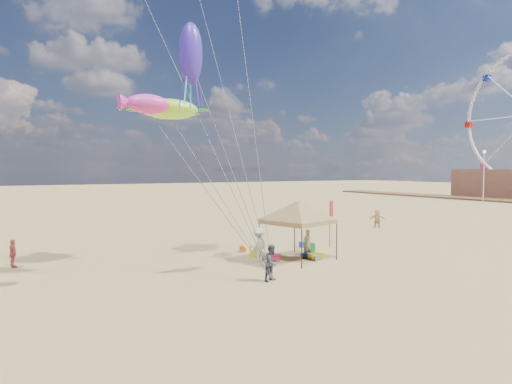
# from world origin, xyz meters

# --- Properties ---
(ground) EXTENTS (280.00, 280.00, 0.00)m
(ground) POSITION_xyz_m (0.00, 0.00, 0.00)
(ground) COLOR tan
(ground) RESTS_ON ground
(canopy_tent) EXTENTS (6.10, 6.10, 3.90)m
(canopy_tent) POSITION_xyz_m (3.28, 3.96, 3.24)
(canopy_tent) COLOR black
(canopy_tent) RESTS_ON ground
(feather_flag) EXTENTS (0.45, 0.21, 3.13)m
(feather_flag) POSITION_xyz_m (7.51, 6.20, 2.09)
(feather_flag) COLOR black
(feather_flag) RESTS_ON ground
(cooler_red) EXTENTS (0.54, 0.38, 0.38)m
(cooler_red) POSITION_xyz_m (1.88, 4.27, 0.19)
(cooler_red) COLOR red
(cooler_red) RESTS_ON ground
(cooler_blue) EXTENTS (0.54, 0.38, 0.38)m
(cooler_blue) POSITION_xyz_m (5.87, 6.96, 0.19)
(cooler_blue) COLOR #1530B0
(cooler_blue) RESTS_ON ground
(bag_navy) EXTENTS (0.69, 0.54, 0.36)m
(bag_navy) POSITION_xyz_m (3.94, 4.08, 0.18)
(bag_navy) COLOR #0D1B3B
(bag_navy) RESTS_ON ground
(bag_orange) EXTENTS (0.54, 0.69, 0.36)m
(bag_orange) POSITION_xyz_m (1.66, 7.62, 0.18)
(bag_orange) COLOR #CF430B
(bag_orange) RESTS_ON ground
(chair_green) EXTENTS (0.50, 0.50, 0.70)m
(chair_green) POSITION_xyz_m (4.77, 4.85, 0.35)
(chair_green) COLOR #198D2C
(chair_green) RESTS_ON ground
(chair_yellow) EXTENTS (0.50, 0.50, 0.70)m
(chair_yellow) POSITION_xyz_m (1.48, 5.73, 0.35)
(chair_yellow) COLOR yellow
(chair_yellow) RESTS_ON ground
(crate_grey) EXTENTS (0.34, 0.30, 0.28)m
(crate_grey) POSITION_xyz_m (4.11, 3.33, 0.14)
(crate_grey) COLOR gray
(crate_grey) RESTS_ON ground
(beach_cart) EXTENTS (0.90, 0.50, 0.24)m
(beach_cart) POSITION_xyz_m (4.31, 3.62, 0.20)
(beach_cart) COLOR gold
(beach_cart) RESTS_ON ground
(person_near_a) EXTENTS (0.67, 0.52, 1.64)m
(person_near_a) POSITION_xyz_m (4.14, 4.25, 0.82)
(person_near_a) COLOR tan
(person_near_a) RESTS_ON ground
(person_near_b) EXTENTS (1.00, 0.89, 1.69)m
(person_near_b) POSITION_xyz_m (-0.44, 0.70, 0.85)
(person_near_b) COLOR #323844
(person_near_b) RESTS_ON ground
(person_near_c) EXTENTS (1.41, 1.09, 1.91)m
(person_near_c) POSITION_xyz_m (1.04, 4.59, 0.96)
(person_near_c) COLOR silver
(person_near_c) RESTS_ON ground
(person_far_a) EXTENTS (0.56, 0.95, 1.52)m
(person_far_a) POSITION_xyz_m (-10.87, 9.56, 0.76)
(person_far_a) COLOR #B84C46
(person_far_a) RESTS_ON ground
(person_far_c) EXTENTS (1.46, 1.33, 1.62)m
(person_far_c) POSITION_xyz_m (17.11, 11.55, 0.81)
(person_far_c) COLOR tan
(person_far_c) RESTS_ON ground
(building_north) EXTENTS (10.00, 14.00, 5.20)m
(building_north) POSITION_xyz_m (67.00, 30.00, 2.60)
(building_north) COLOR #8C5947
(building_north) RESTS_ON ground
(lamp_north) EXTENTS (0.50, 0.50, 8.25)m
(lamp_north) POSITION_xyz_m (55.00, 26.00, 5.52)
(lamp_north) COLOR silver
(lamp_north) RESTS_ON ground
(turtle_kite) EXTENTS (3.92, 3.49, 1.09)m
(turtle_kite) POSITION_xyz_m (-3.10, 7.36, 8.49)
(turtle_kite) COLOR #A1FF29
(turtle_kite) RESTS_ON ground
(fish_kite) EXTENTS (2.04, 1.35, 0.83)m
(fish_kite) POSITION_xyz_m (-5.71, 2.11, 7.89)
(fish_kite) COLOR #D4329C
(fish_kite) RESTS_ON ground
(squid_kite) EXTENTS (1.42, 1.42, 2.97)m
(squid_kite) POSITION_xyz_m (-3.19, 3.71, 10.67)
(squid_kite) COLOR #3923AA
(squid_kite) RESTS_ON ground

